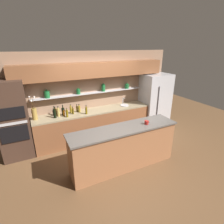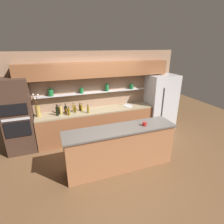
{
  "view_description": "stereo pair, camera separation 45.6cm",
  "coord_description": "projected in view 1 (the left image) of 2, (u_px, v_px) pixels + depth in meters",
  "views": [
    {
      "loc": [
        -1.8,
        -3.38,
        2.74
      ],
      "look_at": [
        0.09,
        0.44,
        1.11
      ],
      "focal_mm": 28.0,
      "sensor_mm": 36.0,
      "label": 1
    },
    {
      "loc": [
        -1.38,
        -3.56,
        2.74
      ],
      "look_at": [
        0.09,
        0.44,
        1.11
      ],
      "focal_mm": 28.0,
      "sensor_mm": 36.0,
      "label": 2
    }
  ],
  "objects": [
    {
      "name": "ground_plane",
      "position": [
        117.0,
        158.0,
        4.55
      ],
      "size": [
        12.0,
        12.0,
        0.0
      ],
      "primitive_type": "plane",
      "color": "brown"
    },
    {
      "name": "back_wall_unit",
      "position": [
        94.0,
        87.0,
        5.28
      ],
      "size": [
        5.2,
        0.44,
        2.6
      ],
      "color": "#937056",
      "rests_on": "ground_plane"
    },
    {
      "name": "back_counter_unit",
      "position": [
        95.0,
        124.0,
        5.38
      ],
      "size": [
        3.5,
        0.62,
        0.92
      ],
      "color": "brown",
      "rests_on": "ground_plane"
    },
    {
      "name": "island_counter",
      "position": [
        124.0,
        147.0,
        4.07
      ],
      "size": [
        2.57,
        0.61,
        1.02
      ],
      "color": "#99603D",
      "rests_on": "ground_plane"
    },
    {
      "name": "refrigerator",
      "position": [
        155.0,
        101.0,
        6.11
      ],
      "size": [
        0.95,
        0.73,
        1.85
      ],
      "color": "#B7B7BC",
      "rests_on": "ground_plane"
    },
    {
      "name": "oven_tower",
      "position": [
        13.0,
        121.0,
        4.31
      ],
      "size": [
        0.72,
        0.64,
        2.0
      ],
      "color": "#3D281E",
      "rests_on": "ground_plane"
    },
    {
      "name": "flower_vase",
      "position": [
        34.0,
        112.0,
        4.52
      ],
      "size": [
        0.16,
        0.16,
        0.65
      ],
      "color": "olive",
      "rests_on": "back_counter_unit"
    },
    {
      "name": "sink_fixture",
      "position": [
        124.0,
        105.0,
        5.64
      ],
      "size": [
        0.27,
        0.27,
        0.25
      ],
      "color": "#B7B7BC",
      "rests_on": "back_counter_unit"
    },
    {
      "name": "bottle_oil_0",
      "position": [
        79.0,
        109.0,
        5.06
      ],
      "size": [
        0.06,
        0.06,
        0.24
      ],
      "color": "olive",
      "rests_on": "back_counter_unit"
    },
    {
      "name": "bottle_wine_1",
      "position": [
        55.0,
        113.0,
        4.65
      ],
      "size": [
        0.07,
        0.07,
        0.33
      ],
      "color": "black",
      "rests_on": "back_counter_unit"
    },
    {
      "name": "bottle_oil_2",
      "position": [
        73.0,
        111.0,
        4.93
      ],
      "size": [
        0.06,
        0.06,
        0.22
      ],
      "color": "#47380A",
      "rests_on": "back_counter_unit"
    },
    {
      "name": "bottle_wine_3",
      "position": [
        63.0,
        111.0,
        4.85
      ],
      "size": [
        0.08,
        0.08,
        0.29
      ],
      "color": "black",
      "rests_on": "back_counter_unit"
    },
    {
      "name": "bottle_oil_4",
      "position": [
        86.0,
        110.0,
        4.92
      ],
      "size": [
        0.06,
        0.06,
        0.25
      ],
      "color": "brown",
      "rests_on": "back_counter_unit"
    },
    {
      "name": "bottle_oil_5",
      "position": [
        67.0,
        114.0,
        4.71
      ],
      "size": [
        0.06,
        0.06,
        0.25
      ],
      "color": "brown",
      "rests_on": "back_counter_unit"
    },
    {
      "name": "bottle_sauce_6",
      "position": [
        64.0,
        113.0,
        4.77
      ],
      "size": [
        0.05,
        0.05,
        0.2
      ],
      "color": "#9E4C0A",
      "rests_on": "back_counter_unit"
    },
    {
      "name": "bottle_oil_7",
      "position": [
        77.0,
        109.0,
        5.1
      ],
      "size": [
        0.06,
        0.06,
        0.22
      ],
      "color": "#47380A",
      "rests_on": "back_counter_unit"
    },
    {
      "name": "bottle_oil_8",
      "position": [
        71.0,
        109.0,
        5.02
      ],
      "size": [
        0.06,
        0.06,
        0.25
      ],
      "color": "olive",
      "rests_on": "back_counter_unit"
    },
    {
      "name": "bottle_spirit_9",
      "position": [
        58.0,
        112.0,
        4.75
      ],
      "size": [
        0.08,
        0.08,
        0.28
      ],
      "color": "tan",
      "rests_on": "back_counter_unit"
    },
    {
      "name": "bottle_sauce_10",
      "position": [
        54.0,
        112.0,
        4.87
      ],
      "size": [
        0.06,
        0.06,
        0.18
      ],
      "color": "black",
      "rests_on": "back_counter_unit"
    },
    {
      "name": "bottle_spirit_11",
      "position": [
        55.0,
        112.0,
        4.82
      ],
      "size": [
        0.08,
        0.08,
        0.25
      ],
      "color": "#4C2D0C",
      "rests_on": "back_counter_unit"
    },
    {
      "name": "coffee_mug",
      "position": [
        146.0,
        123.0,
        4.06
      ],
      "size": [
        0.11,
        0.09,
        0.09
      ],
      "color": "maroon",
      "rests_on": "island_counter"
    }
  ]
}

